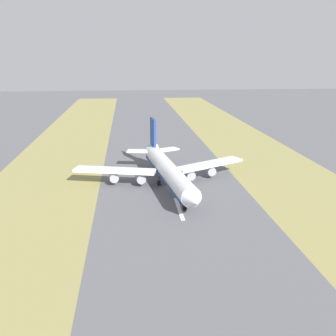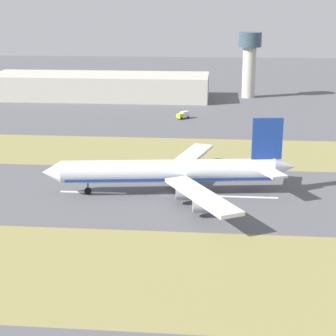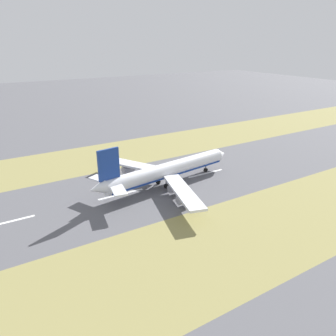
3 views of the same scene
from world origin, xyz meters
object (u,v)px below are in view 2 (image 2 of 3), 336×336
terminal_building (99,86)px  service_truck (183,115)px  airplane_main_jet (175,171)px  control_tower (249,58)px

terminal_building → service_truck: 71.25m
terminal_building → airplane_main_jet: bearing=-161.1°
airplane_main_jet → terminal_building: (153.44, 52.65, 0.32)m
airplane_main_jet → control_tower: bearing=-9.3°
airplane_main_jet → service_truck: (101.20, 4.42, -4.36)m
control_tower → service_truck: bearing=153.2°
airplane_main_jet → service_truck: bearing=2.5°
control_tower → terminal_building: bearing=96.8°
airplane_main_jet → service_truck: airplane_main_jet is taller
terminal_building → service_truck: terminal_building is taller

